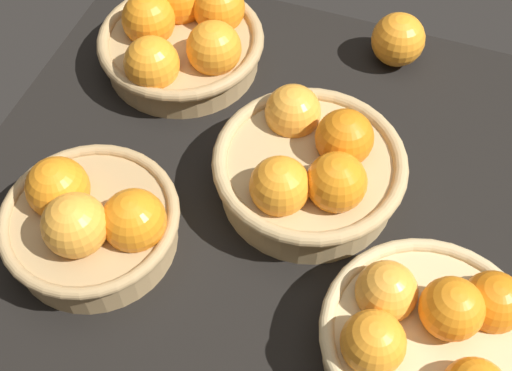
{
  "coord_description": "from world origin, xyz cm",
  "views": [
    {
      "loc": [
        12.92,
        -49.31,
        76.3
      ],
      "look_at": [
        -3.56,
        -2.96,
        7.0
      ],
      "focal_mm": 47.76,
      "sensor_mm": 36.0,
      "label": 1
    }
  ],
  "objects_px": {
    "basket_center": "(310,167)",
    "loose_orange_front_gap": "(398,40)",
    "basket_far_left": "(182,39)",
    "basket_near_right": "(429,339)",
    "basket_near_left": "(91,221)"
  },
  "relations": [
    {
      "from": "basket_center",
      "to": "loose_orange_front_gap",
      "type": "distance_m",
      "value": 0.28
    },
    {
      "from": "basket_far_left",
      "to": "loose_orange_front_gap",
      "type": "relative_size",
      "value": 3.08
    },
    {
      "from": "basket_near_right",
      "to": "loose_orange_front_gap",
      "type": "height_order",
      "value": "basket_near_right"
    },
    {
      "from": "basket_center",
      "to": "basket_near_left",
      "type": "xyz_separation_m",
      "value": [
        -0.22,
        -0.16,
        -0.0
      ]
    },
    {
      "from": "basket_near_left",
      "to": "basket_far_left",
      "type": "xyz_separation_m",
      "value": [
        -0.02,
        0.33,
        -0.0
      ]
    },
    {
      "from": "basket_center",
      "to": "basket_far_left",
      "type": "height_order",
      "value": "basket_center"
    },
    {
      "from": "basket_near_right",
      "to": "basket_far_left",
      "type": "distance_m",
      "value": 0.55
    },
    {
      "from": "loose_orange_front_gap",
      "to": "basket_near_left",
      "type": "bearing_deg",
      "value": -122.11
    },
    {
      "from": "basket_near_left",
      "to": "loose_orange_front_gap",
      "type": "bearing_deg",
      "value": 57.89
    },
    {
      "from": "basket_near_right",
      "to": "basket_near_left",
      "type": "bearing_deg",
      "value": 178.26
    },
    {
      "from": "basket_center",
      "to": "loose_orange_front_gap",
      "type": "bearing_deg",
      "value": 79.23
    },
    {
      "from": "basket_near_right",
      "to": "basket_center",
      "type": "xyz_separation_m",
      "value": [
        -0.19,
        0.18,
        0.0
      ]
    },
    {
      "from": "basket_near_right",
      "to": "basket_far_left",
      "type": "xyz_separation_m",
      "value": [
        -0.43,
        0.34,
        -0.0
      ]
    },
    {
      "from": "basket_center",
      "to": "loose_orange_front_gap",
      "type": "xyz_separation_m",
      "value": [
        0.05,
        0.28,
        -0.01
      ]
    },
    {
      "from": "basket_near_right",
      "to": "basket_near_left",
      "type": "xyz_separation_m",
      "value": [
        -0.41,
        0.01,
        -0.0
      ]
    }
  ]
}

